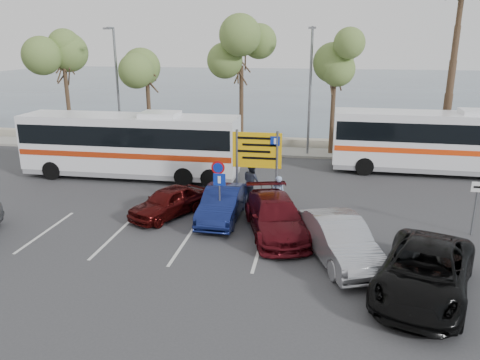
% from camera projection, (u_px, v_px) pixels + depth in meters
% --- Properties ---
extents(ground, '(120.00, 120.00, 0.00)m').
position_uv_depth(ground, '(221.00, 233.00, 18.66)').
color(ground, '#363639').
rests_on(ground, ground).
extents(kerb_strip, '(44.00, 2.40, 0.15)m').
position_uv_depth(kerb_strip, '(263.00, 151.00, 31.85)').
color(kerb_strip, gray).
rests_on(kerb_strip, ground).
extents(seawall, '(48.00, 0.80, 0.60)m').
position_uv_depth(seawall, '(266.00, 142.00, 33.67)').
color(seawall, '#A39B83').
rests_on(seawall, ground).
extents(sea, '(140.00, 140.00, 0.00)m').
position_uv_depth(sea, '(297.00, 86.00, 75.25)').
color(sea, '#39485C').
rests_on(sea, ground).
extents(tree_far_left, '(3.20, 3.20, 7.60)m').
position_uv_depth(tree_far_left, '(63.00, 55.00, 32.26)').
color(tree_far_left, '#382619').
rests_on(tree_far_left, kerb_strip).
extents(tree_left, '(3.20, 3.20, 7.20)m').
position_uv_depth(tree_left, '(146.00, 61.00, 31.40)').
color(tree_left, '#382619').
rests_on(tree_left, kerb_strip).
extents(tree_mid, '(3.20, 3.20, 8.00)m').
position_uv_depth(tree_mid, '(241.00, 51.00, 30.17)').
color(tree_mid, '#382619').
rests_on(tree_mid, kerb_strip).
extents(tree_right, '(3.20, 3.20, 7.40)m').
position_uv_depth(tree_right, '(336.00, 60.00, 29.35)').
color(tree_right, '#382619').
rests_on(tree_right, kerb_strip).
extents(street_lamp_left, '(0.45, 1.15, 8.01)m').
position_uv_depth(street_lamp_left, '(117.00, 82.00, 31.67)').
color(street_lamp_left, slate).
rests_on(street_lamp_left, kerb_strip).
extents(street_lamp_right, '(0.45, 1.15, 8.01)m').
position_uv_depth(street_lamp_right, '(310.00, 85.00, 29.59)').
color(street_lamp_right, slate).
rests_on(street_lamp_right, kerb_strip).
extents(direction_sign, '(2.20, 0.12, 3.60)m').
position_uv_depth(direction_sign, '(257.00, 156.00, 20.81)').
color(direction_sign, slate).
rests_on(direction_sign, ground).
extents(sign_no_stop, '(0.60, 0.08, 2.35)m').
position_uv_depth(sign_no_stop, '(218.00, 178.00, 20.55)').
color(sign_no_stop, slate).
rests_on(sign_no_stop, ground).
extents(sign_parking, '(0.50, 0.07, 2.25)m').
position_uv_depth(sign_parking, '(220.00, 192.00, 19.02)').
color(sign_parking, slate).
rests_on(sign_parking, ground).
extents(sign_taxi, '(0.50, 0.07, 2.20)m').
position_uv_depth(sign_taxi, '(476.00, 201.00, 18.09)').
color(sign_taxi, slate).
rests_on(sign_taxi, ground).
extents(lane_markings, '(12.02, 4.20, 0.01)m').
position_uv_depth(lane_markings, '(186.00, 241.00, 17.90)').
color(lane_markings, silver).
rests_on(lane_markings, ground).
extents(coach_bus_left, '(11.88, 2.57, 3.70)m').
position_uv_depth(coach_bus_left, '(131.00, 147.00, 25.69)').
color(coach_bus_left, white).
rests_on(coach_bus_left, ground).
extents(coach_bus_right, '(12.00, 2.86, 3.72)m').
position_uv_depth(coach_bus_right, '(441.00, 144.00, 26.38)').
color(coach_bus_right, white).
rests_on(coach_bus_right, ground).
extents(car_blue, '(1.53, 4.27, 1.40)m').
position_uv_depth(car_blue, '(222.00, 204.00, 19.91)').
color(car_blue, '#101A4E').
rests_on(car_blue, ground).
extents(car_maroon, '(3.38, 5.42, 1.47)m').
position_uv_depth(car_maroon, '(276.00, 216.00, 18.42)').
color(car_maroon, '#500D14').
rests_on(car_maroon, ground).
extents(car_red, '(3.14, 4.07, 1.29)m').
position_uv_depth(car_red, '(168.00, 202.00, 20.31)').
color(car_red, '#3E0908').
rests_on(car_red, ground).
extents(suv_black, '(4.15, 5.97, 1.52)m').
position_uv_depth(suv_black, '(425.00, 272.00, 14.02)').
color(suv_black, black).
rests_on(suv_black, ground).
extents(car_silver_b, '(3.13, 4.94, 1.54)m').
position_uv_depth(car_silver_b, '(340.00, 240.00, 16.20)').
color(car_silver_b, gray).
rests_on(car_silver_b, ground).
extents(pedestrian_near, '(0.69, 0.57, 1.62)m').
position_uv_depth(pedestrian_near, '(278.00, 193.00, 20.92)').
color(pedestrian_near, '#93ABD5').
rests_on(pedestrian_near, ground).
extents(pedestrian_far, '(1.15, 1.20, 1.96)m').
position_uv_depth(pedestrian_far, '(252.00, 182.00, 22.06)').
color(pedestrian_far, '#343A4E').
rests_on(pedestrian_far, ground).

